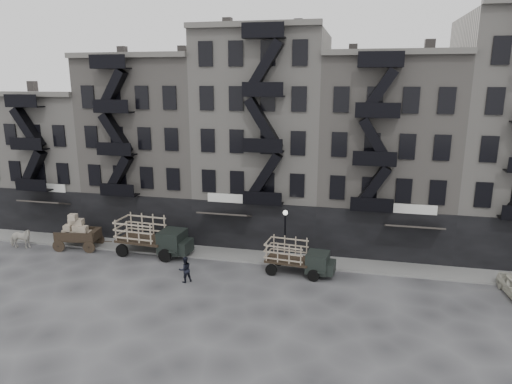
% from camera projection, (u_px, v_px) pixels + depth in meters
% --- Properties ---
extents(ground, '(140.00, 140.00, 0.00)m').
position_uv_depth(ground, '(236.00, 277.00, 31.82)').
color(ground, '#38383A').
rests_on(ground, ground).
extents(sidewalk, '(55.00, 2.50, 0.15)m').
position_uv_depth(sidewalk, '(249.00, 256.00, 35.35)').
color(sidewalk, slate).
rests_on(sidewalk, ground).
extents(building_west, '(10.00, 11.35, 13.20)m').
position_uv_depth(building_west, '(62.00, 158.00, 43.95)').
color(building_west, '#9D9890').
rests_on(building_west, ground).
extents(building_midwest, '(10.00, 11.35, 16.20)m').
position_uv_depth(building_midwest, '(157.00, 146.00, 41.44)').
color(building_midwest, gray).
rests_on(building_midwest, ground).
extents(building_center, '(10.00, 11.35, 18.20)m').
position_uv_depth(building_center, '(265.00, 138.00, 39.05)').
color(building_center, '#9D9890').
rests_on(building_center, ground).
extents(building_mideast, '(10.00, 11.35, 16.20)m').
position_uv_depth(building_mideast, '(385.00, 153.00, 37.15)').
color(building_mideast, gray).
rests_on(building_mideast, ground).
extents(lamp_post, '(0.36, 0.36, 4.28)m').
position_uv_depth(lamp_post, '(285.00, 230.00, 32.96)').
color(lamp_post, black).
rests_on(lamp_post, ground).
extents(horse, '(2.10, 1.21, 1.67)m').
position_uv_depth(horse, '(20.00, 239.00, 36.93)').
color(horse, '#BBB6AB').
rests_on(horse, ground).
extents(wagon, '(3.71, 2.32, 2.96)m').
position_uv_depth(wagon, '(77.00, 229.00, 36.72)').
color(wagon, black).
rests_on(wagon, ground).
extents(stake_truck_west, '(6.00, 2.77, 2.94)m').
position_uv_depth(stake_truck_west, '(152.00, 234.00, 35.46)').
color(stake_truck_west, black).
rests_on(stake_truck_west, ground).
extents(stake_truck_east, '(4.96, 2.41, 2.41)m').
position_uv_depth(stake_truck_east, '(298.00, 255.00, 32.01)').
color(stake_truck_east, black).
rests_on(stake_truck_east, ground).
extents(pedestrian_mid, '(1.11, 1.09, 1.81)m').
position_uv_depth(pedestrian_mid, '(185.00, 269.00, 30.80)').
color(pedestrian_mid, black).
rests_on(pedestrian_mid, ground).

